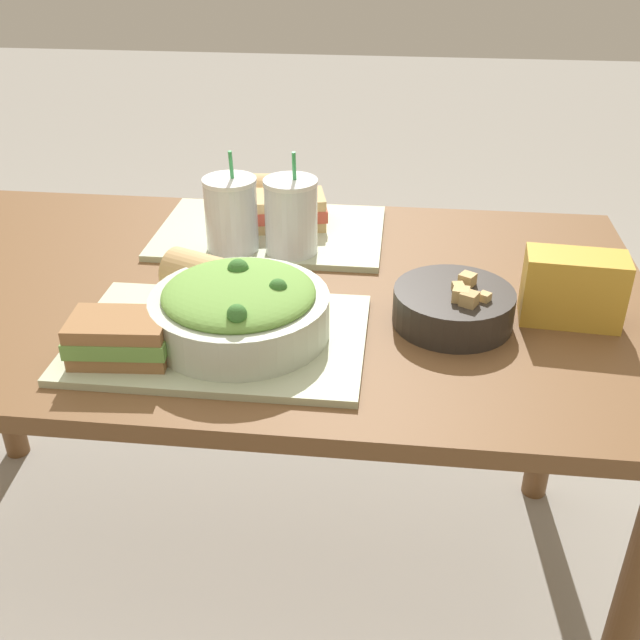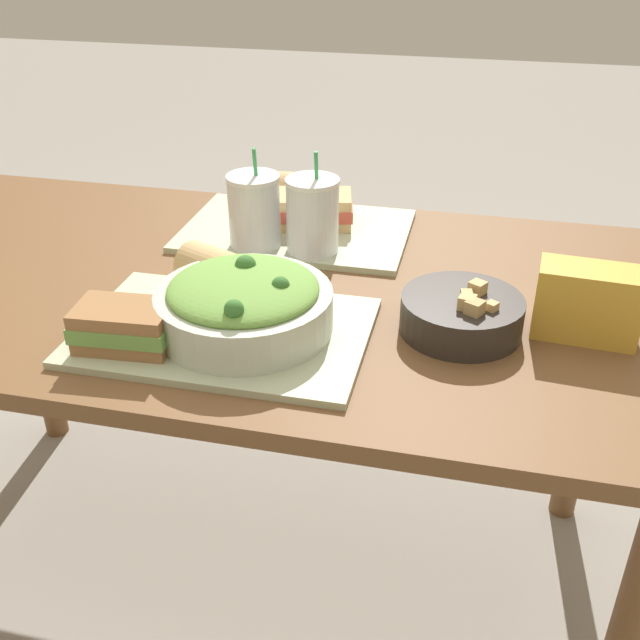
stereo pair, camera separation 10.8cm
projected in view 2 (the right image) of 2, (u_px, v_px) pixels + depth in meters
name	position (u px, v px, depth m)	size (l,w,h in m)	color
ground_plane	(254.00, 566.00, 1.69)	(12.00, 12.00, 0.00)	gray
dining_table	(238.00, 325.00, 1.37)	(1.49, 0.80, 0.73)	brown
tray_near	(224.00, 332.00, 1.15)	(0.44, 0.30, 0.01)	#B2BC99
tray_far	(296.00, 231.00, 1.49)	(0.44, 0.30, 0.01)	#B2BC99
salad_bowl	(244.00, 303.00, 1.13)	(0.27, 0.27, 0.10)	beige
soup_bowl	(462.00, 313.00, 1.15)	(0.19, 0.19, 0.08)	#2D2823
sandwich_near	(125.00, 326.00, 1.09)	(0.15, 0.10, 0.06)	olive
baguette_near	(225.00, 274.00, 1.23)	(0.18, 0.13, 0.08)	tan
sandwich_far	(313.00, 209.00, 1.49)	(0.18, 0.13, 0.06)	tan
baguette_far	(291.00, 190.00, 1.57)	(0.14, 0.09, 0.08)	tan
drink_cup_dark	(253.00, 213.00, 1.39)	(0.10, 0.10, 0.19)	silver
drink_cup_red	(313.00, 218.00, 1.37)	(0.10, 0.10, 0.19)	silver
chip_bag	(588.00, 303.00, 1.13)	(0.16, 0.09, 0.11)	gold
napkin_folded	(261.00, 276.00, 1.33)	(0.14, 0.10, 0.00)	silver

